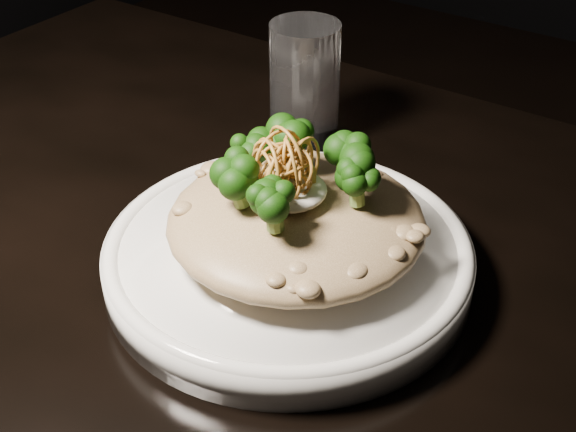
# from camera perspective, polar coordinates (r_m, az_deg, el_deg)

# --- Properties ---
(table) EXTENTS (1.10, 0.80, 0.75)m
(table) POSITION_cam_1_polar(r_m,az_deg,el_deg) (0.67, -2.99, -10.51)
(table) COLOR black
(table) RESTS_ON ground
(plate) EXTENTS (0.28, 0.28, 0.03)m
(plate) POSITION_cam_1_polar(r_m,az_deg,el_deg) (0.62, 0.00, -3.09)
(plate) COLOR white
(plate) RESTS_ON table
(risotto) EXTENTS (0.19, 0.19, 0.04)m
(risotto) POSITION_cam_1_polar(r_m,az_deg,el_deg) (0.60, 0.59, -0.35)
(risotto) COLOR brown
(risotto) RESTS_ON plate
(broccoli) EXTENTS (0.13, 0.13, 0.05)m
(broccoli) POSITION_cam_1_polar(r_m,az_deg,el_deg) (0.57, -0.05, 3.56)
(broccoli) COLOR black
(broccoli) RESTS_ON risotto
(cheese) EXTENTS (0.06, 0.06, 0.02)m
(cheese) POSITION_cam_1_polar(r_m,az_deg,el_deg) (0.58, 0.01, 1.88)
(cheese) COLOR white
(cheese) RESTS_ON risotto
(shallots) EXTENTS (0.05, 0.05, 0.03)m
(shallots) POSITION_cam_1_polar(r_m,az_deg,el_deg) (0.56, -0.08, 3.97)
(shallots) COLOR brown
(shallots) RESTS_ON cheese
(drinking_glass) EXTENTS (0.08, 0.08, 0.12)m
(drinking_glass) POSITION_cam_1_polar(r_m,az_deg,el_deg) (0.78, 1.18, 9.41)
(drinking_glass) COLOR white
(drinking_glass) RESTS_ON table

